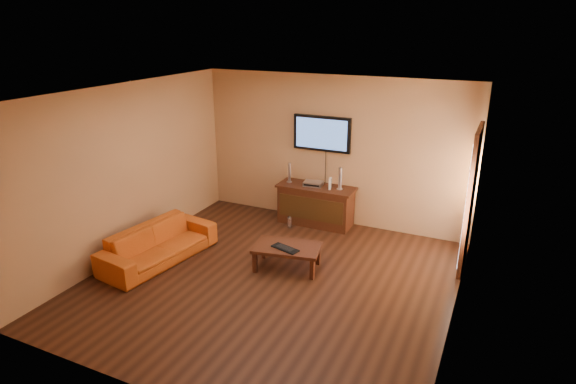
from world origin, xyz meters
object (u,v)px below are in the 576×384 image
Objects in this scene: av_receiver at (313,183)px; game_console at (330,184)px; television at (322,134)px; sofa at (158,238)px; coffee_table at (287,249)px; speaker_left at (289,173)px; speaker_right at (340,179)px; bottle at (290,222)px; subwoofer at (288,211)px; media_console at (316,205)px; keyboard at (285,248)px.

game_console is at bearing -13.83° from av_receiver.
television is 0.56× the size of sofa.
coffee_table is 2.93× the size of speaker_left.
speaker_right is 1.19× the size of av_receiver.
av_receiver reaches higher than bottle.
speaker_left reaches higher than subwoofer.
game_console reaches higher than coffee_table.
television is at bearing 90.00° from media_console.
coffee_table is 2.04m from subwoofer.
speaker_right is at bearing 26.24° from bottle.
speaker_right is at bearing 3.65° from game_console.
bottle is at bearing -74.21° from subwoofer.
coffee_table is at bearing -103.16° from game_console.
bottle is at bearing -25.08° from sofa.
av_receiver is 1.73× the size of game_console.
game_console is at bearing 89.61° from keyboard.
speaker_right reaches higher than game_console.
media_console is at bearing -1.23° from speaker_left.
speaker_left reaches higher than sofa.
media_console is 5.80× the size of subwoofer.
television is at bearing 97.15° from keyboard.
game_console is 0.80× the size of subwoofer.
media_console is 1.90m from keyboard.
media_console is 1.79m from coffee_table.
speaker_left is at bearing 178.77° from media_console.
media_console is 0.76m from speaker_left.
subwoofer is (-0.06, 0.06, -0.78)m from speaker_left.
speaker_right reaches higher than speaker_left.
speaker_left reaches higher than game_console.
sofa is 3.11m from game_console.
bottle is (-0.80, -0.40, -0.81)m from speaker_right.
television is 1.66m from subwoofer.
av_receiver is (-0.07, 0.02, 0.40)m from media_console.
television is 2.67× the size of speaker_right.
av_receiver is (0.48, 0.01, -0.13)m from speaker_left.
speaker_left is 1.90× the size of game_console.
speaker_right is 1.81× the size of bottle.
speaker_left is 1.10× the size of av_receiver.
sofa is 5.13× the size of speaker_left.
av_receiver reaches higher than media_console.
subwoofer is 0.50m from bottle.
bottle is 0.48× the size of keyboard.
game_console is 1.91m from keyboard.
speaker_right is (0.19, 1.80, 0.59)m from coffee_table.
sofa is 2.02m from keyboard.
speaker_right reaches higher than sofa.
sofa reaches higher than media_console.
subwoofer is (-0.60, -0.16, -1.54)m from television.
sofa is 7.79× the size of subwoofer.
coffee_table is 1.55m from bottle.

